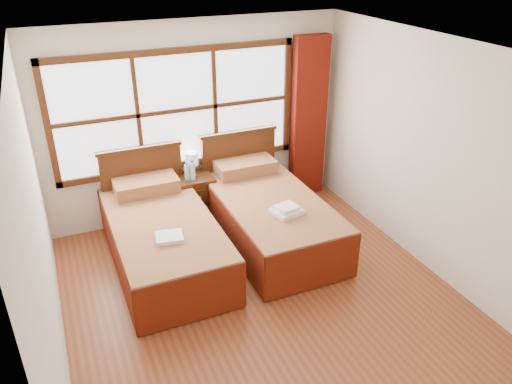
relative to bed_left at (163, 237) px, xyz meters
name	(u,v)px	position (x,y,z in m)	size (l,w,h in m)	color
floor	(267,303)	(0.79, -1.20, -0.34)	(4.50, 4.50, 0.00)	brown
ceiling	(270,54)	(0.79, -1.20, 2.26)	(4.50, 4.50, 0.00)	white
wall_back	(196,122)	(0.79, 1.05, 0.96)	(4.00, 4.00, 0.00)	silver
wall_left	(40,240)	(-1.21, -1.20, 0.96)	(4.50, 4.50, 0.00)	silver
wall_right	(436,161)	(2.79, -1.20, 0.96)	(4.50, 4.50, 0.00)	silver
window	(177,110)	(0.54, 1.02, 1.16)	(3.16, 0.06, 1.56)	white
curtain	(308,119)	(2.39, 0.91, 0.83)	(0.50, 0.16, 2.30)	maroon
bed_left	(163,237)	(0.00, 0.00, 0.00)	(1.14, 2.22, 1.12)	#42230D
bed_right	(267,214)	(1.34, 0.00, 0.01)	(1.16, 2.25, 1.13)	#42230D
nightstand	(195,198)	(0.65, 0.80, -0.02)	(0.48, 0.48, 0.64)	#48230F
towels_left	(169,237)	(-0.02, -0.48, 0.28)	(0.32, 0.29, 0.04)	white
towels_right	(287,210)	(1.36, -0.50, 0.31)	(0.37, 0.34, 0.10)	white
lamp	(192,159)	(0.64, 0.85, 0.54)	(0.17, 0.17, 0.33)	#B6823A
bottle_near	(187,172)	(0.54, 0.74, 0.41)	(0.06, 0.06, 0.24)	silver
bottle_far	(192,171)	(0.61, 0.73, 0.43)	(0.07, 0.07, 0.27)	silver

